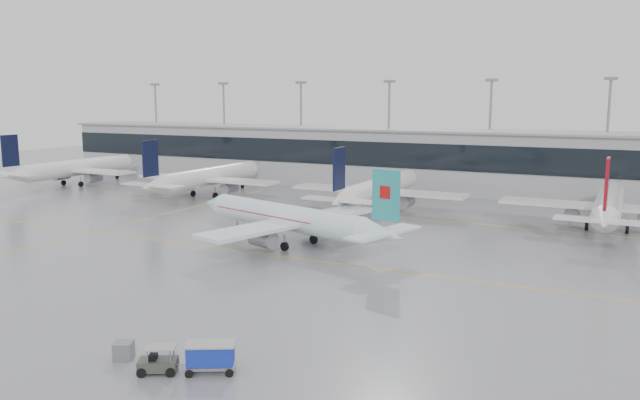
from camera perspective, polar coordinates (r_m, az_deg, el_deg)
The scene contains 16 objects.
ground at distance 75.19m, azimuth -4.11°, elevation -5.08°, with size 320.00×320.00×0.00m, color gray.
taxi_line_main at distance 75.19m, azimuth -4.11°, elevation -5.08°, with size 120.00×0.25×0.01m, color gold.
taxi_line_north at distance 101.54m, azimuth 4.55°, elevation -1.32°, with size 120.00×0.25×0.01m, color gold.
taxi_line_cross at distance 104.37m, azimuth -14.14°, elevation -1.28°, with size 0.25×60.00×0.01m, color gold.
terminal at distance 130.66m, azimuth 9.87°, elevation 3.59°, with size 180.00×15.00×12.00m, color #9C9C9F.
terminal_glass at distance 123.34m, azimuth 8.87°, elevation 3.99°, with size 180.00×0.20×5.00m, color black.
terminal_roof at distance 130.21m, azimuth 9.95°, elevation 6.31°, with size 182.00×16.00×0.40m, color gray.
light_masts at distance 135.91m, azimuth 10.69°, elevation 6.89°, with size 156.40×1.00×22.60m.
air_canada_jet at distance 79.29m, azimuth -2.52°, elevation -1.75°, with size 34.70×28.01×10.96m.
parked_jet_a at distance 144.92m, azimuth -21.44°, elevation 2.72°, with size 29.64×36.96×11.72m.
parked_jet_b at distance 121.31m, azimuth -10.27°, elevation 2.06°, with size 29.64×36.96×11.72m.
parked_jet_c at distance 104.32m, azimuth 5.33°, elevation 1.02°, with size 29.64×36.96×11.72m.
parked_jet_d at distance 97.45m, azimuth 24.88°, elevation -0.39°, with size 29.64×36.96×11.72m.
baggage_tug at distance 45.48m, azimuth -14.60°, elevation -14.27°, with size 3.84×2.68×1.90m.
baggage_cart at distance 44.65m, azimuth -9.98°, elevation -13.79°, with size 3.84×3.24×2.09m.
gse_unit at distance 48.29m, azimuth -17.52°, elevation -13.01°, with size 1.29×1.20×1.29m, color slate.
Camera 1 is at (37.28, -62.59, 18.60)m, focal length 35.00 mm.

